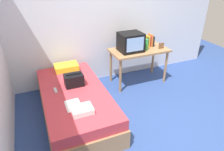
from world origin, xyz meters
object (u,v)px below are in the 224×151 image
Objects in this scene: desk at (139,54)px; remote_dark at (89,107)px; folded_towel at (82,110)px; book_row at (148,41)px; handbag at (74,80)px; tv at (131,42)px; bed at (75,103)px; magazine at (73,105)px; picture_frame at (161,46)px; remote_silver at (56,90)px; pillow at (66,67)px; water_bottle at (147,44)px.

desk is 7.44× the size of remote_dark.
desk is 1.92m from folded_towel.
book_row reaches higher than handbag.
tv is 1.36m from handbag.
magazine is (-0.10, -0.39, 0.24)m from bed.
handbag is (-1.24, -0.44, -0.34)m from tv.
tv is at bearing -167.26° from book_row.
remote_dark is at bearing -141.57° from desk.
handbag is at bearing -162.23° from book_row.
remote_silver is (-2.19, -0.37, -0.31)m from picture_frame.
desk reaches higher than bed.
remote_dark is at bearing -143.83° from book_row.
desk is 8.06× the size of remote_silver.
folded_towel is (-0.07, -0.73, -0.06)m from handbag.
folded_towel is at bearing -95.15° from handbag.
pillow is 1.18m from magazine.
picture_frame is (0.17, -0.23, -0.05)m from book_row.
water_bottle reaches higher than magazine.
water_bottle is at bearing 168.21° from picture_frame.
remote_dark is at bearing -85.96° from handbag.
bed is 1.81m from water_bottle.
picture_frame is 2.22m from magazine.
tv is 1.31m from pillow.
book_row is 0.83× the size of handbag.
water_bottle is 0.32m from picture_frame.
pillow is 2.73× the size of remote_dark.
magazine is (-1.59, -0.98, -0.17)m from desk.
book_row is at bearing 36.17° from remote_dark.
handbag is at bearing 84.85° from folded_towel.
remote_silver is at bearing 109.23° from magazine.
bed is 16.66× the size of picture_frame.
bed is 1.57m from tv.
desk reaches higher than remote_dark.
magazine is (-1.39, -0.98, -0.44)m from tv.
desk is 2.64× the size of tv.
remote_silver is (-1.76, -0.50, -0.16)m from desk.
remote_silver reaches higher than magazine.
picture_frame is (1.92, 0.46, 0.56)m from bed.
desk is at bearing 31.63° from magazine.
desk reaches higher than handbag.
water_bottle is 0.87× the size of book_row.
tv is at bearing 19.58° from handbag.
desk is at bearing -7.24° from pillow.
pillow reaches higher than magazine.
desk is at bearing 21.66° from bed.
remote_silver is (-1.88, -0.43, -0.36)m from water_bottle.
bed is 13.89× the size of remote_silver.
pillow is (-1.24, 0.19, -0.39)m from tv.
water_bottle reaches higher than handbag.
tv reaches higher than handbag.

